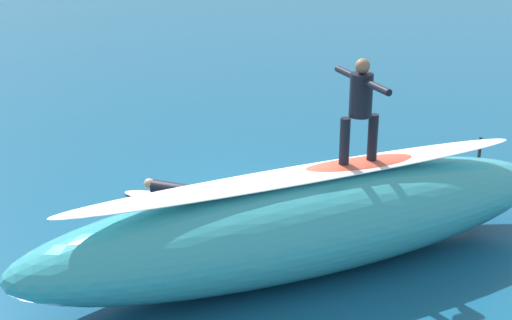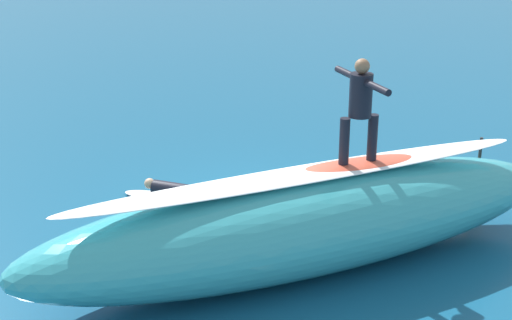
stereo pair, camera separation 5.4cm
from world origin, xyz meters
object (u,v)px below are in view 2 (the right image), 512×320
object	(u,v)px
surfboard_riding	(357,165)
surfer_riding	(360,103)
surfboard_paddling	(173,199)
surfer_paddling	(179,191)
buoy_marker	(478,174)

from	to	relation	value
surfboard_riding	surfer_riding	bearing A→B (deg)	0.00
surfboard_riding	surfboard_paddling	world-z (taller)	surfboard_riding
surfer_paddling	buoy_marker	distance (m)	5.83
surfer_riding	buoy_marker	distance (m)	4.53
surfboard_riding	surfer_paddling	size ratio (longest dim) A/B	1.46
surfer_paddling	surfboard_riding	bearing A→B (deg)	165.34
surfboard_paddling	buoy_marker	xyz separation A→B (m)	(-5.93, 0.33, 0.27)
surfboard_riding	surfer_paddling	distance (m)	3.95
surfer_riding	surfer_paddling	world-z (taller)	surfer_riding
surfboard_paddling	buoy_marker	distance (m)	5.95
surfboard_paddling	surfer_paddling	world-z (taller)	surfer_paddling
surfboard_paddling	buoy_marker	bearing A→B (deg)	-153.57
surfer_riding	surfboard_riding	bearing A→B (deg)	0.00
surfboard_paddling	surfer_riding	bearing A→B (deg)	165.82
surfer_riding	surfer_paddling	size ratio (longest dim) A/B	1.05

